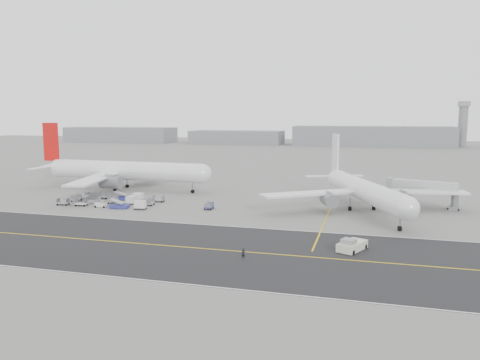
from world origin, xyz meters
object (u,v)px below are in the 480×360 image
(pushback_tug, at_px, (352,245))
(airliner_b, at_px, (363,190))
(jet_bridge, at_px, (423,188))
(ground_crew_a, at_px, (243,254))
(control_tower, at_px, (463,123))
(airliner_a, at_px, (122,171))

(pushback_tug, bearing_deg, airliner_b, 112.40)
(pushback_tug, distance_m, jet_bridge, 44.99)
(jet_bridge, bearing_deg, ground_crew_a, -102.51)
(jet_bridge, relative_size, ground_crew_a, 10.48)
(airliner_b, bearing_deg, ground_crew_a, -133.13)
(airliner_b, relative_size, jet_bridge, 2.73)
(ground_crew_a, bearing_deg, pushback_tug, 40.66)
(airliner_b, distance_m, pushback_tug, 33.62)
(pushback_tug, bearing_deg, control_tower, 101.35)
(airliner_b, bearing_deg, airliner_a, 147.50)
(airliner_a, bearing_deg, control_tower, -27.76)
(control_tower, relative_size, jet_bridge, 1.87)
(control_tower, bearing_deg, airliner_b, -104.42)
(airliner_a, bearing_deg, pushback_tug, -123.12)
(airliner_a, height_order, airliner_b, airliner_a)
(control_tower, relative_size, ground_crew_a, 19.57)
(control_tower, bearing_deg, airliner_a, -119.50)
(jet_bridge, height_order, ground_crew_a, jet_bridge)
(airliner_b, distance_m, jet_bridge, 16.33)
(airliner_b, relative_size, ground_crew_a, 28.63)
(ground_crew_a, bearing_deg, airliner_a, 144.71)
(pushback_tug, bearing_deg, ground_crew_a, -126.78)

